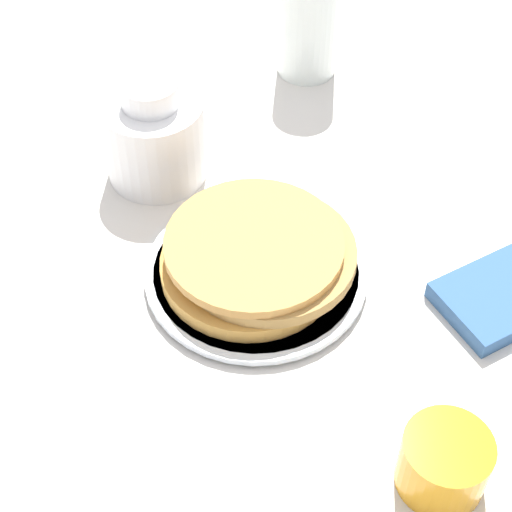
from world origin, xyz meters
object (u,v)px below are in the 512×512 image
water_bottle_near (309,11)px  juice_glass (444,463)px  plate (256,273)px  pancake_stack (255,257)px  cream_jug (154,135)px

water_bottle_near → juice_glass: bearing=-124.3°
plate → water_bottle_near: size_ratio=1.23×
pancake_stack → cream_jug: cream_jug is taller
plate → water_bottle_near: (0.30, 0.22, 0.08)m
pancake_stack → water_bottle_near: size_ratio=1.02×
water_bottle_near → cream_jug: bearing=-175.0°
pancake_stack → cream_jug: 0.20m
juice_glass → water_bottle_near: size_ratio=0.41×
pancake_stack → juice_glass: juice_glass is taller
plate → juice_glass: juice_glass is taller
cream_jug → water_bottle_near: 0.27m
juice_glass → water_bottle_near: (0.34, 0.50, 0.06)m
pancake_stack → cream_jug: size_ratio=1.52×
juice_glass → cream_jug: (0.07, 0.47, 0.02)m
plate → pancake_stack: 0.03m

